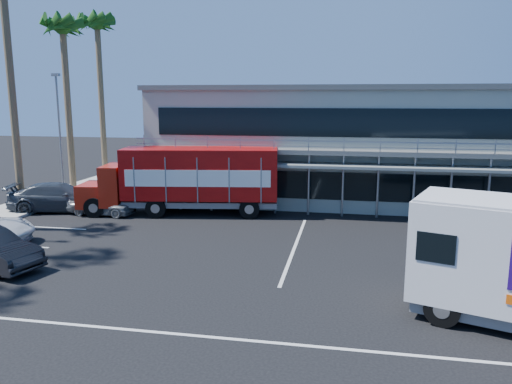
# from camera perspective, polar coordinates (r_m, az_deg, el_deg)

# --- Properties ---
(ground) EXTENTS (120.00, 120.00, 0.00)m
(ground) POSITION_cam_1_polar(r_m,az_deg,el_deg) (20.03, -2.25, -8.43)
(ground) COLOR black
(ground) RESTS_ON ground
(building) EXTENTS (22.40, 12.00, 7.30)m
(building) POSITION_cam_1_polar(r_m,az_deg,el_deg) (33.53, 8.52, 5.62)
(building) COLOR #99A193
(building) RESTS_ON ground
(curb_strip) EXTENTS (3.00, 32.00, 0.16)m
(curb_strip) POSITION_cam_1_polar(r_m,az_deg,el_deg) (31.79, -26.96, -2.24)
(curb_strip) COLOR #A5A399
(curb_strip) RESTS_ON ground
(palm_e) EXTENTS (2.80, 2.80, 12.25)m
(palm_e) POSITION_cam_1_polar(r_m,az_deg,el_deg) (36.94, -21.18, 16.24)
(palm_e) COLOR brown
(palm_e) RESTS_ON ground
(palm_f) EXTENTS (2.80, 2.80, 13.25)m
(palm_f) POSITION_cam_1_polar(r_m,az_deg,el_deg) (42.00, -17.65, 16.93)
(palm_f) COLOR brown
(palm_f) RESTS_ON ground
(light_pole_far) EXTENTS (0.50, 0.25, 8.09)m
(light_pole_far) POSITION_cam_1_polar(r_m,az_deg,el_deg) (34.82, -21.53, 6.57)
(light_pole_far) COLOR gray
(light_pole_far) RESTS_ON ground
(red_truck) EXTENTS (11.50, 4.24, 3.78)m
(red_truck) POSITION_cam_1_polar(r_m,az_deg,el_deg) (28.66, -7.83, 1.61)
(red_truck) COLOR #A41B0D
(red_truck) RESTS_ON ground
(parked_car_d) EXTENTS (6.11, 3.67, 1.66)m
(parked_car_d) POSITION_cam_1_polar(r_m,az_deg,el_deg) (31.44, -21.54, -0.56)
(parked_car_d) COLOR #2E343D
(parked_car_d) RESTS_ON ground
(parked_car_e) EXTENTS (3.99, 1.82, 1.33)m
(parked_car_e) POSITION_cam_1_polar(r_m,az_deg,el_deg) (29.70, -17.20, -1.24)
(parked_car_e) COLOR slate
(parked_car_e) RESTS_ON ground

